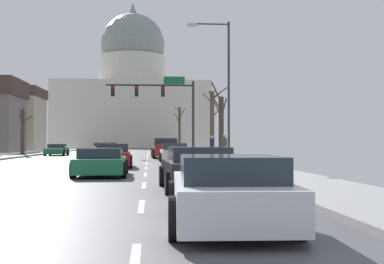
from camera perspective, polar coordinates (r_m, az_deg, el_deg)
The scene contains 20 objects.
ground at distance 30.33m, azimuth -11.73°, elevation -3.61°, with size 20.00×180.00×0.20m.
signal_gantry at distance 46.02m, azimuth -3.32°, elevation 3.77°, with size 7.91×0.41×7.06m.
street_lamp_right at distance 29.53m, azimuth 3.48°, elevation 5.89°, with size 2.47×0.24×8.12m.
capitol_building at distance 113.74m, azimuth -6.61°, elevation 4.10°, with size 32.96×18.03×31.91m.
pickup_truck_near_00 at distance 42.40m, azimuth -2.94°, elevation -1.93°, with size 2.41×5.56×1.64m.
sedan_near_01 at distance 34.85m, azimuth -2.02°, elevation -2.35°, with size 2.03×4.30×1.26m.
sedan_near_02 at distance 27.73m, azimuth -8.78°, elevation -2.67°, with size 2.18×4.59×1.27m.
sedan_near_03 at distance 20.95m, azimuth -10.08°, elevation -3.37°, with size 2.15×4.30×1.13m.
sedan_near_04 at distance 14.80m, azimuth 0.67°, elevation -4.17°, with size 2.20×4.32×1.24m.
sedan_near_05 at distance 8.60m, azimuth 3.98°, elevation -6.64°, with size 2.10×4.45×1.18m.
sedan_oncoming_00 at distance 51.72m, azimuth -14.81°, elevation -1.95°, with size 2.01×4.57×1.12m.
sedan_oncoming_01 at distance 61.82m, azimuth -9.99°, elevation -1.76°, with size 2.21×4.73×1.21m.
sedan_oncoming_02 at distance 70.87m, azimuth -9.06°, elevation -1.67°, with size 2.10×4.34×1.20m.
flank_building_01 at distance 81.50m, azimuth -20.27°, elevation 1.39°, with size 11.41×9.49×9.34m.
bare_tree_00 at distance 72.79m, azimuth -1.40°, elevation 0.52°, with size 1.67×1.86×6.24m.
bare_tree_02 at distance 35.19m, azimuth 3.24°, elevation 0.71°, with size 1.48×1.36×5.30m.
bare_tree_03 at distance 51.26m, azimuth -18.31°, elevation 0.10°, with size 1.06×2.49×4.87m.
bare_tree_04 at distance 39.47m, azimuth 2.29°, elevation 1.10°, with size 2.18×2.38×5.62m.
pedestrian_00 at distance 37.48m, azimuth 2.24°, elevation -1.55°, with size 0.35×0.34×1.65m.
pedestrian_01 at distance 32.36m, azimuth 3.62°, elevation -1.62°, with size 0.35×0.34×1.67m.
Camera 1 is at (3.67, -30.07, 1.41)m, focal length 47.98 mm.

